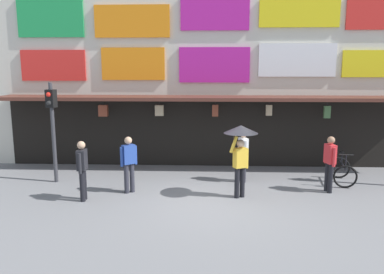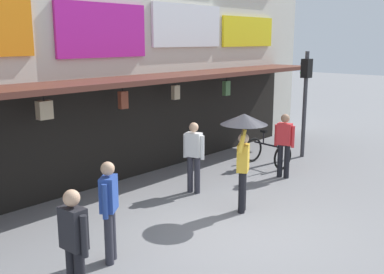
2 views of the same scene
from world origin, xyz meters
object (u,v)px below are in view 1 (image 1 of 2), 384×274
(pedestrian_in_blue, at_px, (243,153))
(pedestrian_in_white, at_px, (129,161))
(pedestrian_in_black, at_px, (330,161))
(pedestrian_in_yellow, at_px, (82,167))
(bicycle_parked, at_px, (342,171))
(pedestrian_with_umbrella, at_px, (241,141))
(traffic_light_near, at_px, (52,116))

(pedestrian_in_blue, distance_m, pedestrian_in_white, 3.66)
(pedestrian_in_blue, bearing_deg, pedestrian_in_black, -21.15)
(pedestrian_in_white, bearing_deg, pedestrian_in_black, 2.93)
(pedestrian_in_blue, height_order, pedestrian_in_white, same)
(pedestrian_in_black, height_order, pedestrian_in_yellow, same)
(pedestrian_in_white, bearing_deg, bicycle_parked, 10.55)
(pedestrian_with_umbrella, relative_size, pedestrian_in_blue, 1.24)
(pedestrian_in_black, bearing_deg, pedestrian_with_umbrella, -167.31)
(traffic_light_near, xyz_separation_m, pedestrian_in_yellow, (1.46, -1.70, -1.19))
(pedestrian_with_umbrella, xyz_separation_m, pedestrian_in_white, (-3.22, 0.30, -0.69))
(pedestrian_in_white, bearing_deg, traffic_light_near, 159.45)
(pedestrian_in_yellow, bearing_deg, bicycle_parked, 14.19)
(pedestrian_in_black, bearing_deg, pedestrian_in_yellow, -171.67)
(bicycle_parked, distance_m, pedestrian_in_blue, 3.21)
(traffic_light_near, relative_size, pedestrian_with_umbrella, 1.54)
(bicycle_parked, height_order, pedestrian_with_umbrella, pedestrian_with_umbrella)
(bicycle_parked, distance_m, pedestrian_in_white, 6.74)
(pedestrian_in_blue, relative_size, pedestrian_in_yellow, 1.00)
(bicycle_parked, bearing_deg, pedestrian_in_blue, 179.62)
(bicycle_parked, relative_size, pedestrian_in_yellow, 0.75)
(pedestrian_in_black, distance_m, pedestrian_in_blue, 2.63)
(pedestrian_with_umbrella, distance_m, pedestrian_in_yellow, 4.44)
(traffic_light_near, distance_m, pedestrian_in_blue, 6.16)
(pedestrian_in_blue, xyz_separation_m, pedestrian_in_white, (-3.44, -1.25, 0.00))
(pedestrian_in_black, bearing_deg, pedestrian_in_blue, 158.85)
(bicycle_parked, relative_size, pedestrian_in_white, 0.75)
(traffic_light_near, bearing_deg, pedestrian_in_white, -20.55)
(pedestrian_with_umbrella, bearing_deg, pedestrian_in_black, 12.69)
(pedestrian_in_black, xyz_separation_m, pedestrian_in_white, (-5.90, -0.30, 0.00))
(traffic_light_near, bearing_deg, pedestrian_in_black, -4.53)
(pedestrian_in_white, relative_size, pedestrian_in_yellow, 1.00)
(pedestrian_with_umbrella, height_order, pedestrian_in_white, pedestrian_with_umbrella)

